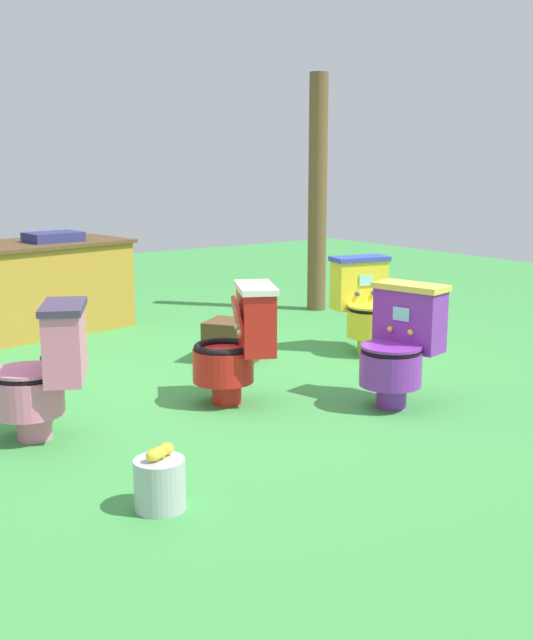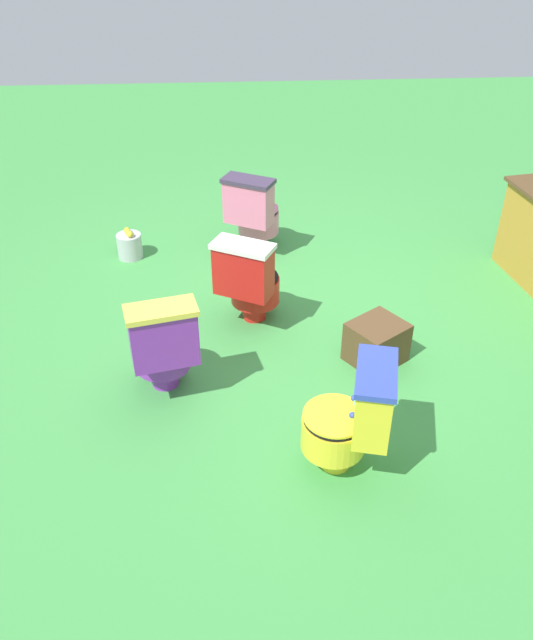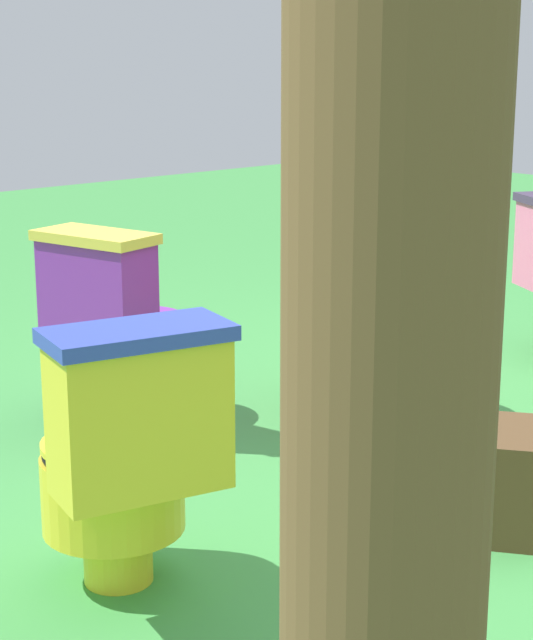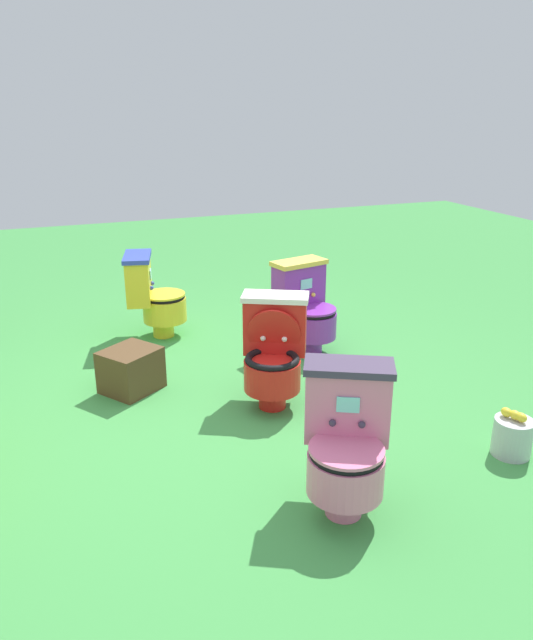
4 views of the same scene
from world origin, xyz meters
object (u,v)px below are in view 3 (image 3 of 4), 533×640
small_crate (481,477)px  toilet_purple (120,325)px  wooden_post (390,347)px  toilet_red (382,318)px  toilet_yellow (124,456)px  lemon_bucket (374,295)px

small_crate → toilet_purple: bearing=-80.7°
wooden_post → small_crate: bearing=-146.2°
wooden_post → small_crate: (-1.79, -1.20, -0.97)m
toilet_red → toilet_purple: 0.96m
toilet_yellow → toilet_purple: bearing=69.2°
toilet_purple → toilet_yellow: bearing=-47.4°
toilet_red → toilet_yellow: bearing=-44.5°
toilet_yellow → small_crate: size_ratio=2.00×
toilet_yellow → lemon_bucket: toilet_yellow is taller
toilet_yellow → lemon_bucket: size_ratio=2.63×
toilet_yellow → toilet_purple: (-0.74, -1.09, 0.00)m
toilet_purple → small_crate: 1.49m
toilet_purple → wooden_post: wooden_post is taller
small_crate → lemon_bucket: bearing=-130.7°
toilet_yellow → small_crate: toilet_yellow is taller
lemon_bucket → wooden_post: bearing=42.1°
wooden_post → small_crate: size_ratio=6.20×
toilet_red → wooden_post: size_ratio=0.32×
toilet_red → wooden_post: (2.32, 2.06, 0.75)m
toilet_purple → small_crate: bearing=-3.7°
toilet_yellow → lemon_bucket: 3.03m
toilet_purple → lemon_bucket: bearing=90.3°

